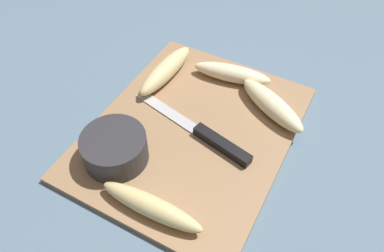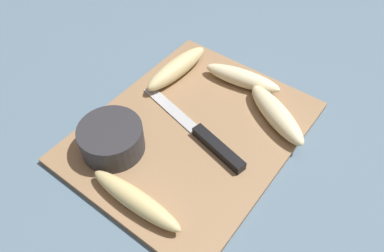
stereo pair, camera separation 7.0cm
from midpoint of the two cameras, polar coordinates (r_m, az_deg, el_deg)
ground_plane at (r=0.71m, az=2.79°, el=-1.32°), size 4.00×4.00×0.00m
cutting_board at (r=0.71m, az=2.81°, el=-1.01°), size 0.44×0.35×0.01m
knife at (r=0.68m, az=5.44°, el=-2.30°), size 0.08×0.27×0.02m
banana_spotted_left at (r=0.60m, az=-5.28°, el=-11.36°), size 0.04×0.18×0.03m
banana_pale_long at (r=0.73m, az=15.44°, el=1.60°), size 0.12×0.17×0.04m
banana_mellow_near at (r=0.80m, az=0.18°, el=8.70°), size 0.18×0.05×0.04m
banana_bright_far at (r=0.79m, az=10.19°, el=7.08°), size 0.07×0.17×0.04m
prep_bowl at (r=0.66m, az=-9.25°, el=-2.11°), size 0.11×0.11×0.05m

